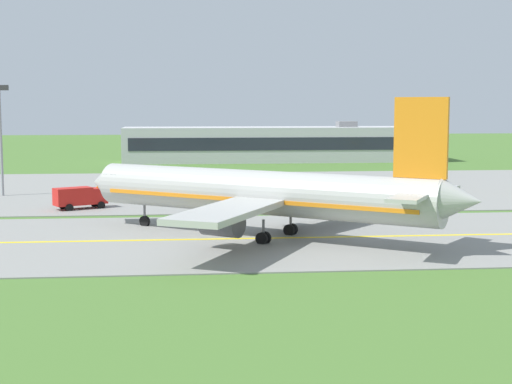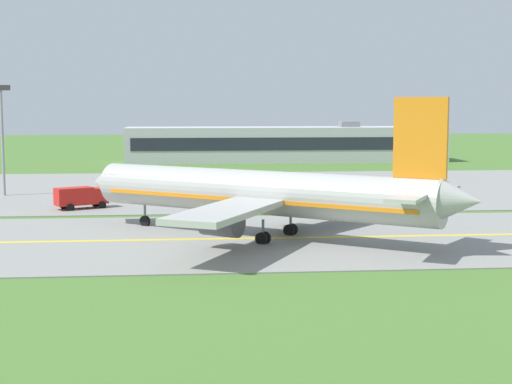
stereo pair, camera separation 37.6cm
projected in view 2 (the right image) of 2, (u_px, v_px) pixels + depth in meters
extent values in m
plane|color=#47702D|center=(255.00, 239.00, 68.30)|extent=(500.00, 500.00, 0.00)
cube|color=gray|center=(255.00, 239.00, 68.30)|extent=(240.00, 28.00, 0.10)
cube|color=gray|center=(298.00, 188.00, 110.75)|extent=(140.00, 52.00, 0.10)
cube|color=yellow|center=(255.00, 238.00, 68.29)|extent=(220.00, 0.60, 0.01)
cylinder|color=#ADADA8|center=(258.00, 192.00, 68.58)|extent=(30.09, 22.87, 4.00)
cone|color=#ADADA8|center=(104.00, 182.00, 77.63)|extent=(4.31, 4.60, 3.80)
cone|color=#ADADA8|center=(461.00, 201.00, 59.39)|extent=(4.57, 4.62, 3.40)
cube|color=orange|center=(258.00, 198.00, 68.64)|extent=(27.91, 21.36, 0.36)
cube|color=#1E232D|center=(121.00, 176.00, 76.45)|extent=(3.43, 3.82, 0.70)
cube|color=#ADADA8|center=(229.00, 211.00, 60.23)|extent=(11.12, 15.54, 0.50)
cylinder|color=#47474C|center=(221.00, 223.00, 63.11)|extent=(4.10, 3.84, 2.30)
cylinder|color=black|center=(205.00, 221.00, 63.90)|extent=(1.41, 1.86, 2.10)
cube|color=#ADADA8|center=(320.00, 190.00, 74.86)|extent=(13.77, 14.22, 0.50)
cylinder|color=#47474C|center=(293.00, 205.00, 74.29)|extent=(4.10, 3.84, 2.30)
cylinder|color=black|center=(278.00, 204.00, 75.09)|extent=(1.41, 1.86, 2.10)
cube|color=orange|center=(420.00, 138.00, 60.53)|extent=(3.83, 2.86, 6.50)
cube|color=#ADADA8|center=(409.00, 197.00, 58.18)|extent=(5.02, 6.41, 0.30)
cube|color=#ADADA8|center=(433.00, 189.00, 63.69)|extent=(5.76, 6.10, 0.30)
cylinder|color=slate|center=(145.00, 213.00, 75.36)|extent=(0.24, 0.24, 1.65)
cylinder|color=black|center=(145.00, 221.00, 75.46)|extent=(1.10, 0.92, 1.10)
cylinder|color=slate|center=(263.00, 229.00, 65.67)|extent=(0.24, 0.24, 1.65)
cylinder|color=black|center=(261.00, 239.00, 65.53)|extent=(1.10, 0.92, 1.10)
cylinder|color=black|center=(265.00, 238.00, 66.00)|extent=(1.10, 0.92, 1.10)
cylinder|color=slate|center=(291.00, 221.00, 70.15)|extent=(0.24, 0.24, 1.65)
cylinder|color=black|center=(289.00, 230.00, 70.00)|extent=(1.10, 0.92, 1.10)
cylinder|color=black|center=(292.00, 229.00, 70.48)|extent=(1.10, 0.92, 1.10)
cube|color=red|center=(99.00, 195.00, 89.04)|extent=(2.53, 2.61, 1.80)
cube|color=#1E232D|center=(105.00, 192.00, 89.42)|extent=(0.97, 1.68, 0.81)
cube|color=red|center=(74.00, 196.00, 87.39)|extent=(4.69, 3.83, 2.00)
cylinder|color=orange|center=(98.00, 187.00, 88.92)|extent=(0.20, 0.20, 0.18)
cylinder|color=black|center=(96.00, 203.00, 89.99)|extent=(0.94, 0.69, 0.90)
cylinder|color=black|center=(102.00, 205.00, 88.32)|extent=(0.94, 0.69, 0.90)
cylinder|color=black|center=(64.00, 206.00, 87.93)|extent=(0.94, 0.69, 0.90)
cylinder|color=black|center=(70.00, 208.00, 86.19)|extent=(0.94, 0.69, 0.90)
cube|color=#B2B2B7|center=(286.00, 144.00, 162.96)|extent=(68.37, 11.48, 7.43)
cube|color=#1E232D|center=(290.00, 144.00, 157.19)|extent=(65.64, 0.10, 2.67)
cube|color=slate|center=(349.00, 124.00, 163.70)|extent=(4.00, 4.00, 1.20)
cylinder|color=gray|center=(3.00, 144.00, 100.12)|extent=(0.36, 0.36, 14.00)
cube|color=#333333|center=(1.00, 88.00, 99.28)|extent=(2.40, 0.50, 0.70)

